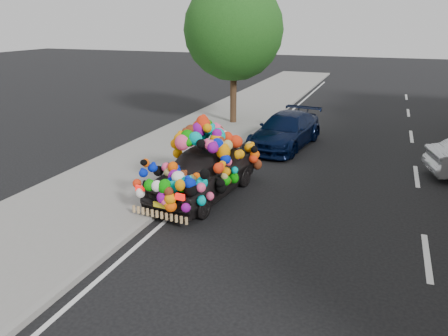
# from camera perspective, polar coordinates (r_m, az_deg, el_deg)

# --- Properties ---
(ground) EXTENTS (100.00, 100.00, 0.00)m
(ground) POSITION_cam_1_polar(r_m,az_deg,el_deg) (9.92, 3.73, -7.86)
(ground) COLOR black
(ground) RESTS_ON ground
(sidewalk) EXTENTS (4.00, 60.00, 0.12)m
(sidewalk) POSITION_cam_1_polar(r_m,az_deg,el_deg) (11.74, -16.82, -3.97)
(sidewalk) COLOR gray
(sidewalk) RESTS_ON ground
(kerb) EXTENTS (0.15, 60.00, 0.13)m
(kerb) POSITION_cam_1_polar(r_m,az_deg,el_deg) (10.73, -8.41, -5.50)
(kerb) COLOR gray
(kerb) RESTS_ON ground
(lane_markings) EXTENTS (6.00, 50.00, 0.01)m
(lane_markings) POSITION_cam_1_polar(r_m,az_deg,el_deg) (9.66, 24.98, -10.48)
(lane_markings) COLOR silver
(lane_markings) RESTS_ON ground
(tree_near_sidewalk) EXTENTS (4.20, 4.20, 6.13)m
(tree_near_sidewalk) POSITION_cam_1_polar(r_m,az_deg,el_deg) (19.08, 1.29, 17.56)
(tree_near_sidewalk) COLOR #332114
(tree_near_sidewalk) RESTS_ON ground
(plush_art_car) EXTENTS (2.40, 4.35, 2.00)m
(plush_art_car) POSITION_cam_1_polar(r_m,az_deg,el_deg) (11.37, -2.73, 1.24)
(plush_art_car) COLOR black
(plush_art_car) RESTS_ON ground
(navy_sedan) EXTENTS (2.26, 4.37, 1.21)m
(navy_sedan) POSITION_cam_1_polar(r_m,az_deg,el_deg) (16.13, 8.05, 4.87)
(navy_sedan) COLOR black
(navy_sedan) RESTS_ON ground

